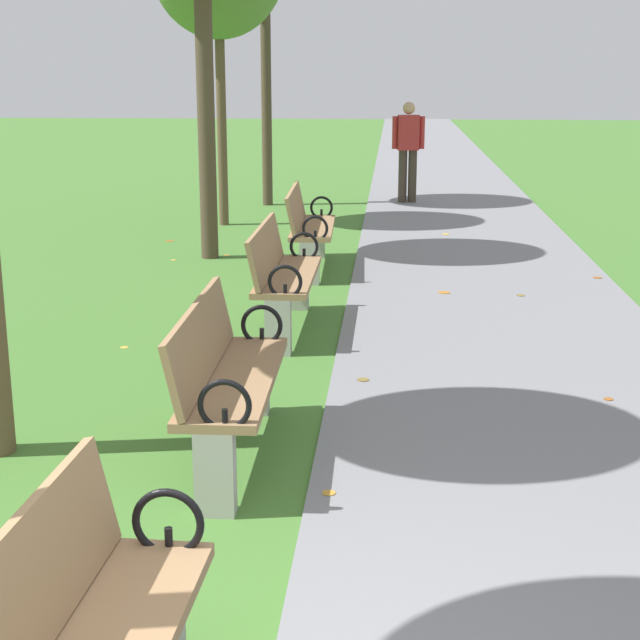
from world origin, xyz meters
TOP-DOWN VIEW (x-y plane):
  - paved_walkway at (1.37, 18.00)m, footprint 2.74×44.00m
  - park_bench_2 at (-0.50, 2.75)m, footprint 0.49×1.61m
  - park_bench_3 at (-0.50, 5.57)m, footprint 0.48×1.60m
  - park_bench_4 at (-0.50, 8.11)m, footprint 0.52×1.61m
  - pedestrian_walking at (0.65, 13.65)m, footprint 0.53×0.25m
  - scattered_leaves at (-0.10, 5.98)m, footprint 5.20×9.73m

SIDE VIEW (x-z plane):
  - paved_walkway at x=1.37m, z-range 0.00..0.02m
  - scattered_leaves at x=-0.10m, z-range 0.00..0.02m
  - park_bench_2 at x=-0.50m, z-range 0.04..0.93m
  - park_bench_3 at x=-0.50m, z-range 0.04..0.93m
  - park_bench_4 at x=-0.50m, z-range 0.04..0.93m
  - pedestrian_walking at x=0.65m, z-range 0.12..1.74m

